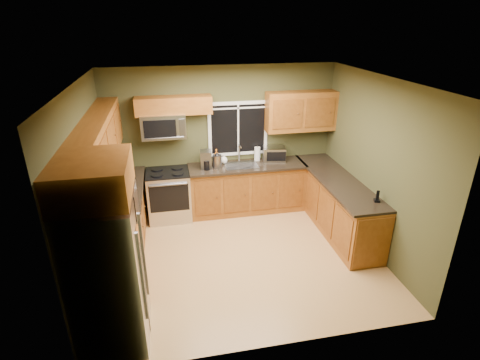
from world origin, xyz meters
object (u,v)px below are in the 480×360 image
object	(u,v)px
microwave	(163,126)
kettle	(217,161)
soap_bottle_c	(224,159)
coffee_maker	(206,160)
refrigerator	(108,274)
toaster_oven	(274,154)
paper_towel_roll	(257,154)
cordless_phone	(377,198)
soap_bottle_a	(217,158)
range	(169,195)

from	to	relation	value
microwave	kettle	xyz separation A→B (m)	(0.90, -0.17, -0.65)
soap_bottle_c	coffee_maker	bearing A→B (deg)	-152.66
refrigerator	toaster_oven	xyz separation A→B (m)	(2.70, 2.92, 0.17)
kettle	paper_towel_roll	size ratio (longest dim) A/B	1.04
microwave	toaster_oven	distance (m)	2.12
toaster_oven	coffee_maker	distance (m)	1.32
toaster_oven	refrigerator	bearing A→B (deg)	-132.79
refrigerator	soap_bottle_c	xyz separation A→B (m)	(1.74, 2.95, 0.13)
cordless_phone	microwave	bearing A→B (deg)	147.00
refrigerator	coffee_maker	world-z (taller)	refrigerator
soap_bottle_a	soap_bottle_c	xyz separation A→B (m)	(0.15, 0.12, -0.07)
soap_bottle_c	range	bearing A→B (deg)	-170.26
toaster_oven	soap_bottle_a	distance (m)	1.11
toaster_oven	soap_bottle_a	xyz separation A→B (m)	(-1.11, -0.08, 0.03)
refrigerator	kettle	world-z (taller)	refrigerator
soap_bottle_c	cordless_phone	size ratio (longest dim) A/B	1.01
coffee_maker	kettle	size ratio (longest dim) A/B	1.09
range	coffee_maker	distance (m)	0.94
range	kettle	world-z (taller)	kettle
refrigerator	range	world-z (taller)	refrigerator
microwave	soap_bottle_c	bearing A→B (deg)	2.41
range	cordless_phone	size ratio (longest dim) A/B	5.25
soap_bottle_a	coffee_maker	bearing A→B (deg)	-162.63
microwave	soap_bottle_c	distance (m)	1.26
refrigerator	toaster_oven	size ratio (longest dim) A/B	3.86
kettle	paper_towel_roll	bearing A→B (deg)	16.65
kettle	soap_bottle_a	distance (m)	0.09
refrigerator	soap_bottle_c	size ratio (longest dim) A/B	10.00
coffee_maker	kettle	world-z (taller)	coffee_maker
kettle	coffee_maker	bearing A→B (deg)	171.43
microwave	cordless_phone	xyz separation A→B (m)	(3.03, -1.97, -0.74)
range	coffee_maker	size ratio (longest dim) A/B	2.87
cordless_phone	paper_towel_roll	bearing A→B (deg)	123.08
microwave	paper_towel_roll	distance (m)	1.82
kettle	soap_bottle_a	bearing A→B (deg)	88.04
kettle	soap_bottle_a	size ratio (longest dim) A/B	0.93
soap_bottle_c	kettle	bearing A→B (deg)	-126.09
paper_towel_roll	soap_bottle_c	distance (m)	0.65
range	microwave	bearing A→B (deg)	90.02
refrigerator	toaster_oven	bearing A→B (deg)	47.21
toaster_oven	soap_bottle_c	world-z (taller)	toaster_oven
range	coffee_maker	xyz separation A→B (m)	(0.70, -0.00, 0.62)
refrigerator	coffee_maker	size ratio (longest dim) A/B	5.52
microwave	kettle	world-z (taller)	microwave
range	toaster_oven	distance (m)	2.10
refrigerator	cordless_phone	size ratio (longest dim) A/B	10.07
soap_bottle_c	cordless_phone	world-z (taller)	soap_bottle_c
range	cordless_phone	world-z (taller)	cordless_phone
microwave	soap_bottle_a	bearing A→B (deg)	-4.70
soap_bottle_c	cordless_phone	xyz separation A→B (m)	(1.98, -2.01, -0.04)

